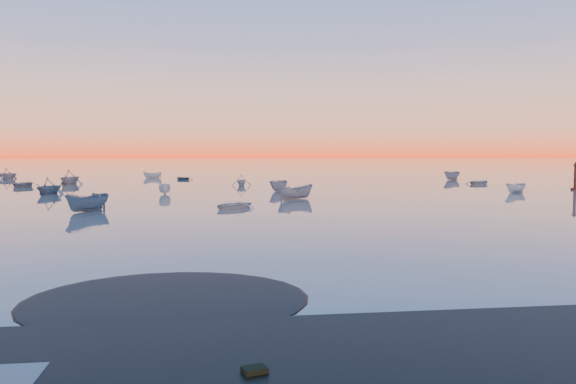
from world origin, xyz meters
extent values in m
plane|color=slate|center=(0.00, 100.00, 0.00)|extent=(600.00, 600.00, 0.00)
imported|color=gray|center=(3.54, 34.21, 0.00)|extent=(3.12, 4.18, 1.33)
cylinder|color=#46180F|center=(37.71, 42.83, 0.05)|extent=(0.97, 0.97, 0.32)
cylinder|color=#46180F|center=(37.71, 42.83, 1.40)|extent=(0.35, 0.35, 2.80)
cone|color=#46180F|center=(37.71, 42.83, 3.07)|extent=(0.65, 0.65, 0.54)
camera|label=1|loc=(-4.01, -17.30, 4.33)|focal=35.00mm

